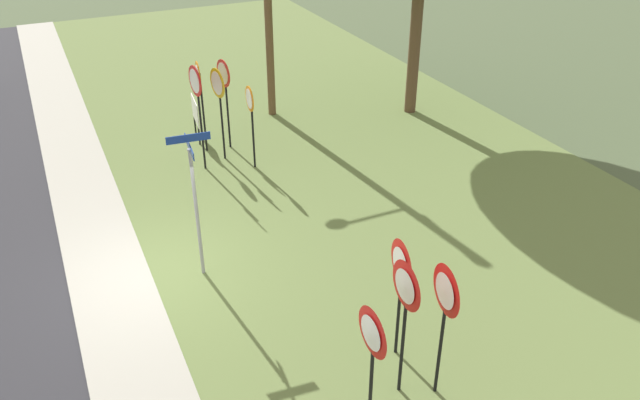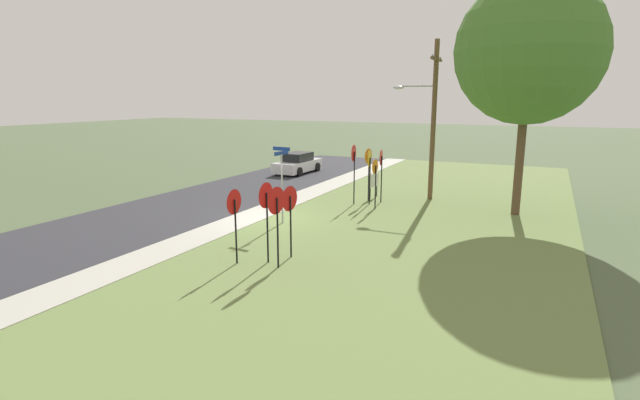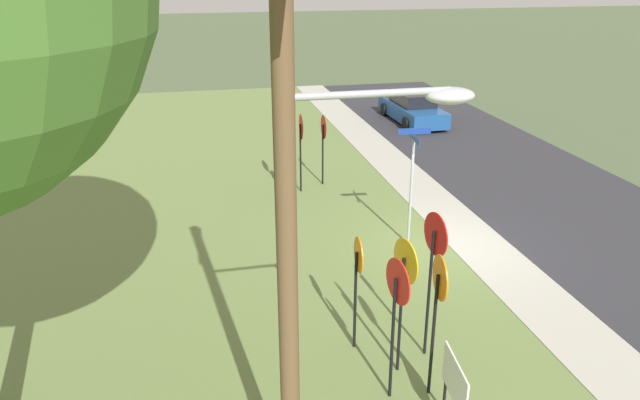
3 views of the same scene
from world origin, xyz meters
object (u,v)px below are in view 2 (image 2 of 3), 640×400
(utility_pole, at_px, (431,114))
(notice_board, at_px, (374,182))
(stop_sign_far_center, at_px, (381,164))
(yield_sign_far_right, at_px, (266,203))
(yield_sign_near_left, at_px, (289,204))
(stop_sign_far_left, at_px, (354,161))
(oak_tree_left, at_px, (529,51))
(parked_hatchback_near, at_px, (298,164))
(yield_sign_far_left, at_px, (276,208))
(stop_sign_near_right, at_px, (368,163))
(street_name_post, at_px, (282,178))
(yield_sign_near_right, at_px, (234,209))
(stop_sign_near_left, at_px, (370,165))
(stop_sign_far_right, at_px, (375,173))

(utility_pole, relative_size, notice_board, 6.21)
(stop_sign_far_center, xyz_separation_m, yield_sign_far_right, (9.98, -0.38, 0.00))
(yield_sign_near_left, distance_m, notice_board, 10.20)
(stop_sign_far_left, distance_m, yield_sign_near_left, 8.29)
(oak_tree_left, height_order, parked_hatchback_near, oak_tree_left)
(yield_sign_far_left, xyz_separation_m, notice_board, (-11.17, -0.81, -1.02))
(stop_sign_near_right, height_order, street_name_post, street_name_post)
(yield_sign_near_right, relative_size, oak_tree_left, 0.23)
(notice_board, bearing_deg, utility_pole, 115.93)
(stop_sign_far_center, xyz_separation_m, oak_tree_left, (-0.13, 6.17, 5.00))
(stop_sign_far_left, bearing_deg, yield_sign_far_right, -2.39)
(oak_tree_left, bearing_deg, yield_sign_far_left, -30.17)
(stop_sign_near_left, relative_size, stop_sign_far_left, 0.91)
(stop_sign_far_center, relative_size, notice_board, 2.07)
(yield_sign_near_left, xyz_separation_m, oak_tree_left, (-9.35, 6.16, 5.17))
(utility_pole, xyz_separation_m, notice_board, (0.89, -2.55, -3.39))
(stop_sign_far_center, distance_m, yield_sign_far_left, 10.25)
(parked_hatchback_near, bearing_deg, street_name_post, 26.89)
(stop_sign_near_right, xyz_separation_m, oak_tree_left, (-0.07, 6.85, 4.99))
(stop_sign_near_left, distance_m, oak_tree_left, 8.26)
(stop_sign_far_center, bearing_deg, yield_sign_far_right, -10.79)
(stop_sign_far_left, relative_size, street_name_post, 0.92)
(utility_pole, height_order, notice_board, utility_pole)
(stop_sign_far_right, xyz_separation_m, yield_sign_far_right, (8.49, -0.60, 0.24))
(notice_board, distance_m, parked_hatchback_near, 9.60)
(street_name_post, bearing_deg, stop_sign_far_left, 169.08)
(stop_sign_near_right, distance_m, yield_sign_near_left, 9.31)
(stop_sign_far_left, relative_size, oak_tree_left, 0.29)
(stop_sign_far_right, xyz_separation_m, yield_sign_far_left, (8.76, -0.08, 0.20))
(yield_sign_near_left, height_order, notice_board, yield_sign_near_left)
(street_name_post, bearing_deg, yield_sign_far_right, 29.30)
(stop_sign_near_right, distance_m, stop_sign_far_right, 1.81)
(stop_sign_far_center, height_order, oak_tree_left, oak_tree_left)
(yield_sign_near_right, height_order, oak_tree_left, oak_tree_left)
(yield_sign_far_left, distance_m, yield_sign_far_right, 0.59)
(stop_sign_far_right, relative_size, yield_sign_near_right, 0.99)
(stop_sign_far_center, bearing_deg, stop_sign_near_left, -38.30)
(yield_sign_near_right, bearing_deg, stop_sign_near_left, 174.20)
(stop_sign_far_right, distance_m, yield_sign_near_right, 9.09)
(stop_sign_far_center, distance_m, oak_tree_left, 7.95)
(yield_sign_near_right, bearing_deg, stop_sign_far_right, 170.10)
(yield_sign_far_left, height_order, parked_hatchback_near, yield_sign_far_left)
(stop_sign_near_right, distance_m, notice_board, 1.37)
(yield_sign_near_right, relative_size, parked_hatchback_near, 0.56)
(stop_sign_far_center, height_order, utility_pole, utility_pole)
(stop_sign_far_center, relative_size, street_name_post, 0.83)
(yield_sign_far_left, xyz_separation_m, oak_tree_left, (-10.39, 6.04, 5.04))
(stop_sign_far_center, relative_size, yield_sign_far_right, 1.02)
(stop_sign_near_left, xyz_separation_m, yield_sign_far_left, (9.61, 0.50, -0.05))
(yield_sign_far_left, height_order, street_name_post, street_name_post)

